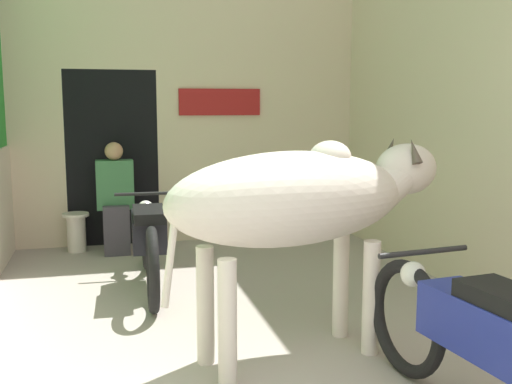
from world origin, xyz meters
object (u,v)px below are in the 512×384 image
shopkeeper_seated (115,196)px  plastic_stool (76,231)px  cow (303,200)px  motorcycle_near (483,340)px  motorcycle_far (149,238)px

shopkeeper_seated → plastic_stool: shopkeeper_seated is taller
cow → motorcycle_near: (0.58, -1.05, -0.56)m
cow → motorcycle_far: cow is taller
shopkeeper_seated → cow: bearing=-70.5°
shopkeeper_seated → motorcycle_near: bearing=-68.0°
motorcycle_far → shopkeeper_seated: size_ratio=1.62×
motorcycle_far → plastic_stool: size_ratio=4.56×
shopkeeper_seated → plastic_stool: (-0.43, 0.15, -0.40)m
motorcycle_far → motorcycle_near: bearing=-62.6°
motorcycle_near → motorcycle_far: motorcycle_near is taller
shopkeeper_seated → plastic_stool: bearing=160.2°
motorcycle_near → motorcycle_far: size_ratio=1.00×
motorcycle_near → plastic_stool: motorcycle_near is taller
cow → plastic_stool: cow is taller
motorcycle_far → plastic_stool: motorcycle_far is taller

